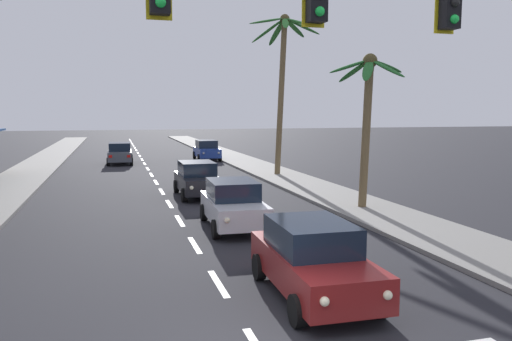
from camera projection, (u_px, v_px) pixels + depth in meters
name	position (u px, v px, depth m)	size (l,w,h in m)	color
sidewalk_right	(294.00, 181.00, 29.67)	(3.20, 110.00, 0.14)	gray
sidewalk_left	(2.00, 192.00, 25.46)	(3.20, 110.00, 0.14)	gray
lane_markings	(165.00, 184.00, 28.59)	(4.28, 89.39, 0.01)	silver
traffic_signal_mast	(407.00, 40.00, 9.33)	(10.92, 0.41, 7.41)	#2D2D33
sedan_lead_at_stop_bar	(313.00, 259.00, 11.22)	(2.01, 4.48, 1.68)	maroon
sedan_third_in_queue	(233.00, 204.00, 17.89)	(2.07, 4.50, 1.68)	silver
sedan_fifth_in_queue	(197.00, 179.00, 24.56)	(1.96, 4.45, 1.68)	black
sedan_oncoming_far	(120.00, 153.00, 39.72)	(2.04, 4.49, 1.68)	#4C515B
sedan_parked_nearest_kerb	(207.00, 150.00, 42.99)	(2.00, 4.47, 1.68)	navy
palm_right_second	(368.00, 99.00, 20.78)	(3.38, 3.04, 6.46)	brown
palm_right_third	(283.00, 62.00, 31.59)	(4.95, 4.55, 10.10)	brown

